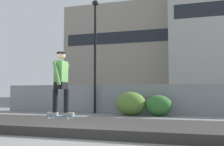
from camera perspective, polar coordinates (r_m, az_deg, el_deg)
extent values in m
plane|color=slate|center=(7.08, -11.37, -15.67)|extent=(120.00, 120.00, 0.00)
cube|color=#33302D|center=(9.31, -3.99, -11.97)|extent=(12.05, 3.29, 0.31)
cube|color=#2D608C|center=(6.61, -11.60, -9.56)|extent=(0.81, 0.22, 0.02)
cylinder|color=silver|center=(6.59, -9.19, -9.92)|extent=(0.05, 0.03, 0.05)
cylinder|color=silver|center=(6.43, -9.86, -10.06)|extent=(0.05, 0.03, 0.05)
cylinder|color=silver|center=(6.82, -13.24, -9.67)|extent=(0.05, 0.03, 0.05)
cylinder|color=silver|center=(6.66, -13.98, -9.79)|extent=(0.05, 0.03, 0.05)
cube|color=#99999E|center=(6.50, -9.52, -9.81)|extent=(0.05, 0.14, 0.01)
cube|color=#99999E|center=(6.73, -13.60, -9.55)|extent=(0.05, 0.14, 0.01)
cube|color=gray|center=(6.51, -9.83, -9.20)|extent=(0.28, 0.11, 0.09)
cube|color=gray|center=(6.71, -13.29, -9.01)|extent=(0.28, 0.11, 0.09)
cylinder|color=black|center=(6.52, -10.33, -6.21)|extent=(0.13, 0.13, 0.59)
cylinder|color=black|center=(6.66, -12.74, -6.13)|extent=(0.13, 0.13, 0.59)
cube|color=black|center=(6.58, -11.50, -2.83)|extent=(0.25, 0.35, 0.18)
cube|color=#4C7F3F|center=(6.60, -11.45, 0.30)|extent=(0.23, 0.39, 0.54)
cylinder|color=#4C7F3F|center=(6.82, -10.55, -0.36)|extent=(0.23, 0.10, 0.58)
cylinder|color=#4C7F3F|center=(6.38, -12.44, -0.08)|extent=(0.23, 0.10, 0.58)
sphere|color=tan|center=(6.65, -11.40, 3.95)|extent=(0.21, 0.21, 0.21)
cylinder|color=black|center=(6.66, -11.39, 4.44)|extent=(0.24, 0.24, 0.05)
cylinder|color=gray|center=(20.20, -22.00, -5.25)|extent=(0.06, 0.06, 1.85)
cylinder|color=gray|center=(18.12, -12.68, -5.62)|extent=(0.06, 0.06, 1.85)
cylinder|color=gray|center=(16.63, -1.32, -5.86)|extent=(0.06, 0.06, 1.85)
cylinder|color=gray|center=(15.89, 11.66, -5.85)|extent=(0.06, 0.06, 1.85)
cylinder|color=gray|center=(16.15, 5.00, -2.75)|extent=(18.65, 0.04, 0.04)
cylinder|color=gray|center=(16.15, 5.02, -5.56)|extent=(18.65, 0.04, 0.04)
cylinder|color=gray|center=(16.20, 5.04, -8.95)|extent=(18.65, 0.04, 0.04)
cube|color=gray|center=(16.15, 5.02, -5.89)|extent=(18.65, 0.01, 1.85)
cylinder|color=black|center=(16.69, -3.85, 3.28)|extent=(0.16, 0.16, 7.15)
ellipsoid|color=black|center=(17.57, -3.79, 15.52)|extent=(0.44, 0.44, 0.36)
cube|color=#474C54|center=(20.97, -7.25, -6.16)|extent=(4.52, 2.13, 0.70)
cube|color=#23282D|center=(21.06, -7.72, -4.33)|extent=(2.32, 1.76, 0.64)
cylinder|color=black|center=(21.16, -2.87, -7.12)|extent=(0.66, 0.29, 0.64)
cylinder|color=black|center=(19.61, -4.90, -7.35)|extent=(0.66, 0.29, 0.64)
cylinder|color=black|center=(22.40, -9.32, -6.91)|extent=(0.66, 0.29, 0.64)
cylinder|color=black|center=(20.94, -11.69, -7.07)|extent=(0.66, 0.29, 0.64)
cube|color=maroon|center=(19.56, 8.32, -6.30)|extent=(4.42, 1.86, 0.70)
cube|color=#23282D|center=(19.57, 7.72, -4.35)|extent=(2.22, 1.63, 0.64)
cylinder|color=black|center=(20.26, 12.56, -7.16)|extent=(0.64, 0.25, 0.64)
cylinder|color=black|center=(18.56, 12.12, -7.46)|extent=(0.64, 0.25, 0.64)
cylinder|color=black|center=(20.67, 4.94, -7.18)|extent=(0.64, 0.25, 0.64)
cylinder|color=black|center=(19.00, 3.83, -7.46)|extent=(0.64, 0.25, 0.64)
cube|color=#9E9384|center=(57.61, 3.86, 4.61)|extent=(27.39, 10.74, 20.36)
cube|color=#1E232B|center=(52.89, 2.55, 8.09)|extent=(25.20, 0.04, 2.50)
ellipsoid|color=#567A33|center=(15.06, 4.24, -6.92)|extent=(1.79, 1.46, 1.38)
ellipsoid|color=#336B2D|center=(14.89, 10.49, -7.25)|extent=(1.55, 1.27, 1.19)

